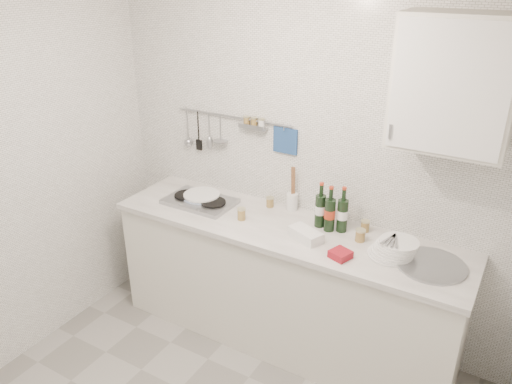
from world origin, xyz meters
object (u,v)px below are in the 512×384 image
plate_stack_hob (200,197)px  wine_bottles (331,208)px  plate_stack_sink (394,248)px  wall_cabinet (456,83)px  utensil_crock (292,199)px

plate_stack_hob → wine_bottles: 1.00m
plate_stack_sink → wall_cabinet: bearing=33.1°
utensil_crock → wall_cabinet: bearing=-7.6°
wall_cabinet → utensil_crock: wall_cabinet is taller
wine_bottles → wall_cabinet: bearing=-0.0°
wall_cabinet → utensil_crock: bearing=172.4°
plate_stack_hob → wall_cabinet: bearing=2.8°
plate_stack_hob → wine_bottles: wine_bottles is taller
plate_stack_sink → utensil_crock: utensil_crock is taller
wall_cabinet → plate_stack_hob: bearing=-177.2°
wine_bottles → plate_stack_sink: bearing=-13.8°
plate_stack_sink → wine_bottles: (-0.46, 0.11, 0.11)m
plate_stack_sink → utensil_crock: bearing=163.1°
wall_cabinet → plate_stack_sink: bearing=-146.9°
plate_stack_hob → plate_stack_sink: size_ratio=1.02×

